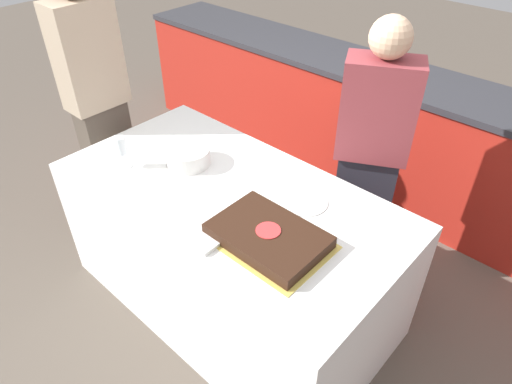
{
  "coord_description": "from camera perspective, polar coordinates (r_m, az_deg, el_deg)",
  "views": [
    {
      "loc": [
        1.28,
        -1.21,
        2.13
      ],
      "look_at": [
        0.18,
        0.0,
        0.88
      ],
      "focal_mm": 32.0,
      "sensor_mm": 36.0,
      "label": 1
    }
  ],
  "objects": [
    {
      "name": "side_plate_near_cake",
      "position": [
        2.17,
        6.11,
        -1.23
      ],
      "size": [
        0.22,
        0.22,
        0.0
      ],
      "color": "white",
      "rests_on": "dining_table"
    },
    {
      "name": "person_cutting_cake",
      "position": [
        2.49,
        13.93,
        3.98
      ],
      "size": [
        0.41,
        0.35,
        1.55
      ],
      "rotation": [
        0.0,
        0.0,
        -2.65
      ],
      "color": "#282833",
      "rests_on": "ground_plane"
    },
    {
      "name": "person_seated_left",
      "position": [
        2.94,
        -19.16,
        10.68
      ],
      "size": [
        0.22,
        0.35,
        1.71
      ],
      "rotation": [
        0.0,
        0.0,
        1.57
      ],
      "color": "#4C4238",
      "rests_on": "ground_plane"
    },
    {
      "name": "wine_glass",
      "position": [
        2.44,
        -16.45,
        5.4
      ],
      "size": [
        0.07,
        0.07,
        0.18
      ],
      "color": "white",
      "rests_on": "dining_table"
    },
    {
      "name": "utensil_pile",
      "position": [
        1.97,
        -6.81,
        -5.84
      ],
      "size": [
        0.17,
        0.12,
        0.02
      ],
      "color": "white",
      "rests_on": "dining_table"
    },
    {
      "name": "plate_stack",
      "position": [
        2.43,
        -8.46,
        4.43
      ],
      "size": [
        0.23,
        0.23,
        0.09
      ],
      "color": "white",
      "rests_on": "dining_table"
    },
    {
      "name": "cake",
      "position": [
        1.94,
        1.52,
        -5.52
      ],
      "size": [
        0.52,
        0.36,
        0.06
      ],
      "color": "gold",
      "rests_on": "dining_table"
    },
    {
      "name": "dining_table",
      "position": [
        2.48,
        -3.15,
        -7.25
      ],
      "size": [
        1.76,
        0.93,
        0.78
      ],
      "color": "silver",
      "rests_on": "ground_plane"
    },
    {
      "name": "ground_plane",
      "position": [
        2.76,
        -2.87,
        -12.98
      ],
      "size": [
        14.0,
        14.0,
        0.0
      ],
      "primitive_type": "plane",
      "color": "brown"
    },
    {
      "name": "back_counter",
      "position": [
        3.46,
        15.25,
        7.28
      ],
      "size": [
        4.4,
        0.58,
        0.92
      ],
      "color": "#A82319",
      "rests_on": "ground_plane"
    }
  ]
}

